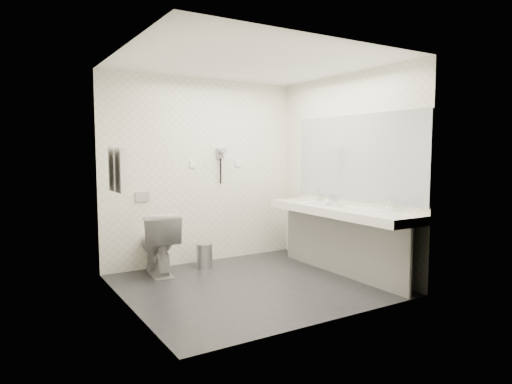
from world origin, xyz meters
TOP-DOWN VIEW (x-y plane):
  - floor at (0.00, 0.00)m, footprint 2.80×2.80m
  - ceiling at (0.00, 0.00)m, footprint 2.80×2.80m
  - wall_back at (0.00, 1.30)m, footprint 2.80×0.00m
  - wall_front at (0.00, -1.30)m, footprint 2.80×0.00m
  - wall_left at (-1.40, 0.00)m, footprint 0.00×2.60m
  - wall_right at (1.40, 0.00)m, footprint 0.00×2.60m
  - vanity_counter at (1.12, -0.20)m, footprint 0.55×2.20m
  - vanity_panel at (1.15, -0.20)m, footprint 0.03×2.15m
  - vanity_post_near at (1.18, -1.24)m, footprint 0.06×0.06m
  - vanity_post_far at (1.18, 0.84)m, footprint 0.06×0.06m
  - mirror at (1.39, -0.20)m, footprint 0.02×2.20m
  - basin_near at (1.12, -0.85)m, footprint 0.40×0.31m
  - basin_far at (1.12, 0.45)m, footprint 0.40×0.31m
  - faucet_near at (1.32, -0.85)m, footprint 0.04×0.04m
  - faucet_far at (1.32, 0.45)m, footprint 0.04×0.04m
  - soap_bottle_a at (1.10, -0.19)m, footprint 0.04×0.04m
  - soap_bottle_b at (1.12, 0.00)m, footprint 0.09×0.09m
  - soap_bottle_c at (1.14, -0.23)m, footprint 0.04×0.04m
  - glass_left at (1.21, -0.03)m, footprint 0.06×0.06m
  - glass_right at (1.32, 0.16)m, footprint 0.08×0.08m
  - toilet at (-0.75, 1.01)m, footprint 0.53×0.82m
  - flush_plate at (-0.85, 1.29)m, footprint 0.18×0.02m
  - pedal_bin at (-0.13, 0.99)m, footprint 0.22×0.22m
  - bin_lid at (-0.13, 0.99)m, footprint 0.21×0.21m
  - towel_rail at (-1.35, 0.55)m, footprint 0.02×0.62m
  - towel_near at (-1.34, 0.41)m, footprint 0.07×0.24m
  - towel_far at (-1.34, 0.69)m, footprint 0.07×0.24m
  - dryer_cradle at (0.25, 1.27)m, footprint 0.10×0.04m
  - dryer_barrel at (0.25, 1.20)m, footprint 0.08×0.14m
  - dryer_cord at (0.25, 1.26)m, footprint 0.02×0.02m
  - switch_plate_a at (-0.15, 1.29)m, footprint 0.09×0.02m
  - switch_plate_b at (0.55, 1.29)m, footprint 0.09×0.02m

SIDE VIEW (x-z plane):
  - floor at x=0.00m, z-range 0.00..0.00m
  - pedal_bin at x=-0.13m, z-range 0.00..0.30m
  - bin_lid at x=-0.13m, z-range 0.30..0.31m
  - vanity_panel at x=1.15m, z-range 0.00..0.75m
  - vanity_post_near at x=1.18m, z-range 0.00..0.75m
  - vanity_post_far at x=1.18m, z-range 0.00..0.75m
  - toilet at x=-0.75m, z-range 0.00..0.78m
  - vanity_counter at x=1.12m, z-range 0.75..0.85m
  - basin_near at x=1.12m, z-range 0.81..0.86m
  - basin_far at x=1.12m, z-range 0.81..0.86m
  - soap_bottle_a at x=1.10m, z-range 0.85..0.94m
  - soap_bottle_b at x=1.12m, z-range 0.85..0.95m
  - soap_bottle_c at x=1.14m, z-range 0.85..0.95m
  - glass_left at x=1.21m, z-range 0.85..0.96m
  - glass_right at x=1.32m, z-range 0.85..0.96m
  - faucet_near at x=1.32m, z-range 0.85..1.00m
  - faucet_far at x=1.32m, z-range 0.85..1.00m
  - flush_plate at x=-0.85m, z-range 0.89..1.01m
  - wall_back at x=0.00m, z-range -0.15..2.65m
  - wall_front at x=0.00m, z-range -0.15..2.65m
  - wall_left at x=-1.40m, z-range -0.05..2.55m
  - wall_right at x=1.40m, z-range -0.05..2.55m
  - dryer_cord at x=0.25m, z-range 1.07..1.43m
  - towel_near at x=-1.34m, z-range 1.09..1.57m
  - towel_far at x=-1.34m, z-range 1.09..1.57m
  - switch_plate_a at x=-0.15m, z-range 1.31..1.40m
  - switch_plate_b at x=0.55m, z-range 1.31..1.40m
  - mirror at x=1.39m, z-range 0.92..1.98m
  - dryer_cradle at x=0.25m, z-range 1.43..1.57m
  - dryer_barrel at x=0.25m, z-range 1.49..1.57m
  - towel_rail at x=-1.35m, z-range 1.54..1.56m
  - ceiling at x=0.00m, z-range 2.50..2.50m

